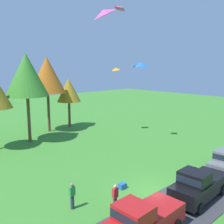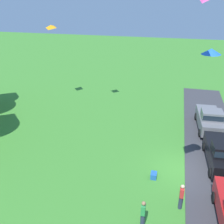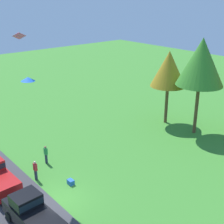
% 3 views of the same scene
% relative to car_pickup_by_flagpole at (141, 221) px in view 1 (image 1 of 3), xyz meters
% --- Properties ---
extents(ground_plane, '(120.00, 120.00, 0.00)m').
position_rel_car_pickup_by_flagpole_xyz_m(ground_plane, '(4.69, 2.82, -1.11)').
color(ground_plane, '#3D842D').
extents(pavement_strip, '(36.00, 4.40, 0.06)m').
position_rel_car_pickup_by_flagpole_xyz_m(pavement_strip, '(4.69, 0.42, -1.08)').
color(pavement_strip, '#38383D').
rests_on(pavement_strip, ground).
extents(car_pickup_by_flagpole, '(5.06, 2.17, 2.14)m').
position_rel_car_pickup_by_flagpole_xyz_m(car_pickup_by_flagpole, '(0.00, 0.00, 0.00)').
color(car_pickup_by_flagpole, red).
rests_on(car_pickup_by_flagpole, ground).
extents(car_pickup_far_end, '(5.09, 2.26, 2.14)m').
position_rel_car_pickup_by_flagpole_xyz_m(car_pickup_far_end, '(5.84, 0.13, 0.00)').
color(car_pickup_far_end, black).
rests_on(car_pickup_far_end, ground).
extents(person_beside_suv, '(0.36, 0.24, 1.71)m').
position_rel_car_pickup_by_flagpole_xyz_m(person_beside_suv, '(0.95, 2.93, -0.23)').
color(person_beside_suv, '#2D334C').
rests_on(person_beside_suv, ground).
extents(person_watching_sky, '(0.36, 0.24, 1.71)m').
position_rel_car_pickup_by_flagpole_xyz_m(person_watching_sky, '(-0.86, 4.91, -0.23)').
color(person_watching_sky, '#2D334C').
rests_on(person_watching_sky, ground).
extents(tree_left_of_center, '(4.87, 4.87, 10.27)m').
position_rel_car_pickup_by_flagpole_xyz_m(tree_left_of_center, '(3.81, 20.55, 6.70)').
color(tree_left_of_center, brown).
rests_on(tree_left_of_center, ground).
extents(tree_center_back, '(4.75, 4.75, 10.03)m').
position_rel_car_pickup_by_flagpole_xyz_m(tree_center_back, '(8.03, 23.49, 6.52)').
color(tree_center_back, brown).
rests_on(tree_center_back, ground).
extents(tree_right_of_center, '(3.37, 3.37, 7.11)m').
position_rel_car_pickup_by_flagpole_xyz_m(tree_right_of_center, '(11.51, 23.78, 4.28)').
color(tree_right_of_center, brown).
rests_on(tree_right_of_center, ground).
extents(cooler_box, '(0.56, 0.40, 0.40)m').
position_rel_car_pickup_by_flagpole_xyz_m(cooler_box, '(3.36, 4.71, -0.91)').
color(cooler_box, blue).
rests_on(cooler_box, ground).
extents(kite_diamond_topmost, '(1.05, 0.88, 0.47)m').
position_rel_car_pickup_by_flagpole_xyz_m(kite_diamond_topmost, '(13.94, 16.58, 7.32)').
color(kite_diamond_topmost, orange).
extents(kite_delta_mid_center, '(1.21, 1.22, 0.30)m').
position_rel_car_pickup_by_flagpole_xyz_m(kite_delta_mid_center, '(2.44, 2.37, 7.81)').
color(kite_delta_mid_center, blue).
extents(kite_diamond_high_left, '(1.24, 1.06, 0.70)m').
position_rel_car_pickup_by_flagpole_xyz_m(kite_diamond_high_left, '(0.20, 3.08, 10.51)').
color(kite_diamond_high_left, '#EA4C9E').
extents(kite_diamond_trailing_tail, '(1.14, 0.85, 0.48)m').
position_rel_car_pickup_by_flagpole_xyz_m(kite_diamond_trailing_tail, '(10.32, 12.15, 13.55)').
color(kite_diamond_trailing_tail, '#EA4C9E').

